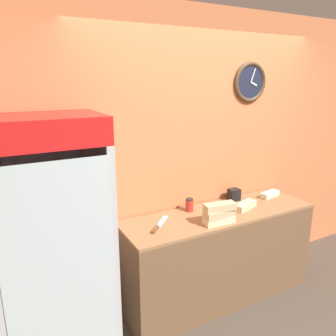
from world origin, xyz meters
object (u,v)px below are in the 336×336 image
sandwich_flat_left (245,206)px  napkin_dispenser (234,195)px  beverage_cooler (49,235)px  condiment_jar (189,205)px  sandwich_flat_right (270,194)px  sandwich_stack_middle (220,214)px  sandwich_stack_bottom (219,220)px  chefs_knife (158,226)px  sandwich_stack_top (220,207)px

sandwich_flat_left → napkin_dispenser: (0.05, 0.23, 0.03)m
sandwich_flat_left → napkin_dispenser: size_ratio=2.33×
beverage_cooler → condiment_jar: 1.28m
sandwich_flat_right → sandwich_stack_middle: bearing=-162.2°
sandwich_stack_bottom → napkin_dispenser: size_ratio=2.34×
sandwich_stack_bottom → sandwich_flat_right: size_ratio=1.12×
sandwich_stack_middle → sandwich_stack_bottom: bearing=0.0°
sandwich_stack_bottom → chefs_knife: sandwich_stack_bottom is taller
sandwich_stack_bottom → sandwich_flat_left: size_ratio=1.00×
sandwich_flat_left → napkin_dispenser: 0.23m
sandwich_stack_top → sandwich_flat_left: bearing=19.9°
sandwich_stack_top → sandwich_flat_left: (0.42, 0.15, -0.12)m
sandwich_stack_top → chefs_knife: sandwich_stack_top is taller
beverage_cooler → sandwich_flat_right: 2.21m
sandwich_stack_top → chefs_knife: size_ratio=1.00×
sandwich_stack_top → napkin_dispenser: (0.47, 0.38, -0.09)m
napkin_dispenser → sandwich_stack_middle: bearing=-141.2°
chefs_knife → napkin_dispenser: bearing=11.2°
sandwich_stack_top → sandwich_flat_left: size_ratio=1.02×
sandwich_stack_middle → condiment_jar: condiment_jar is taller
beverage_cooler → napkin_dispenser: bearing=5.8°
beverage_cooler → sandwich_flat_right: size_ratio=7.46×
beverage_cooler → sandwich_flat_left: 1.76m
sandwich_stack_middle → condiment_jar: bearing=102.5°
condiment_jar → napkin_dispenser: 0.55m
sandwich_stack_top → sandwich_flat_right: (0.86, 0.28, -0.13)m
sandwich_stack_middle → napkin_dispenser: size_ratio=2.32×
sandwich_stack_middle → sandwich_flat_left: size_ratio=1.00×
beverage_cooler → sandwich_flat_right: beverage_cooler is taller
beverage_cooler → sandwich_stack_middle: (1.34, -0.19, -0.04)m
sandwich_stack_middle → sandwich_stack_top: bearing=0.0°
sandwich_flat_left → sandwich_flat_right: size_ratio=1.12×
sandwich_flat_right → sandwich_stack_bottom: bearing=-162.2°
sandwich_stack_bottom → chefs_knife: bearing=159.1°
sandwich_stack_bottom → condiment_jar: condiment_jar is taller
sandwich_stack_bottom → sandwich_stack_middle: bearing=0.0°
beverage_cooler → chefs_knife: (0.85, -0.01, -0.13)m
sandwich_stack_top → sandwich_flat_right: size_ratio=1.14×
sandwich_flat_right → napkin_dispenser: 0.41m
sandwich_stack_bottom → sandwich_flat_left: bearing=19.9°
sandwich_flat_right → chefs_knife: (-1.35, -0.09, -0.02)m
sandwich_flat_left → sandwich_stack_middle: bearing=-160.1°
beverage_cooler → condiment_jar: (1.26, 0.16, -0.07)m
sandwich_stack_middle → sandwich_flat_right: 0.91m
condiment_jar → sandwich_flat_left: bearing=-22.2°
sandwich_flat_left → sandwich_flat_right: bearing=15.9°
sandwich_flat_right → napkin_dispenser: size_ratio=2.08×
beverage_cooler → napkin_dispenser: 1.82m
sandwich_stack_middle → sandwich_flat_left: 0.45m
sandwich_stack_middle → sandwich_flat_right: (0.86, 0.28, -0.07)m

